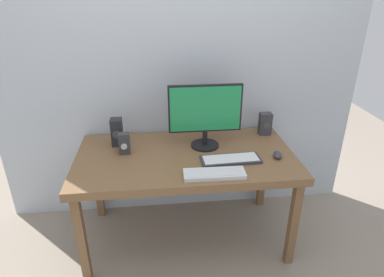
# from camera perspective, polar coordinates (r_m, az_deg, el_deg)

# --- Properties ---
(ground_plane) EXTENTS (6.00, 6.00, 0.00)m
(ground_plane) POSITION_cam_1_polar(r_m,az_deg,el_deg) (2.70, -1.00, -16.23)
(ground_plane) COLOR gray
(wall_back) EXTENTS (2.82, 0.04, 3.00)m
(wall_back) POSITION_cam_1_polar(r_m,az_deg,el_deg) (2.48, -2.27, 18.51)
(wall_back) COLOR #B2BCC6
(wall_back) RESTS_ON ground_plane
(desk) EXTENTS (1.50, 0.80, 0.71)m
(desk) POSITION_cam_1_polar(r_m,az_deg,el_deg) (2.33, -1.12, -4.16)
(desk) COLOR brown
(desk) RESTS_ON ground_plane
(monitor) EXTENTS (0.51, 0.20, 0.45)m
(monitor) POSITION_cam_1_polar(r_m,az_deg,el_deg) (2.32, 2.28, 4.32)
(monitor) COLOR black
(monitor) RESTS_ON desk
(keyboard_primary) EXTENTS (0.40, 0.17, 0.02)m
(keyboard_primary) POSITION_cam_1_polar(r_m,az_deg,el_deg) (2.23, 6.63, -3.58)
(keyboard_primary) COLOR #333338
(keyboard_primary) RESTS_ON desk
(keyboard_secondary) EXTENTS (0.38, 0.13, 0.03)m
(keyboard_secondary) POSITION_cam_1_polar(r_m,az_deg,el_deg) (2.05, 3.86, -6.05)
(keyboard_secondary) COLOR silver
(keyboard_secondary) RESTS_ON desk
(mouse) EXTENTS (0.08, 0.11, 0.04)m
(mouse) POSITION_cam_1_polar(r_m,az_deg,el_deg) (2.32, 14.44, -2.70)
(mouse) COLOR #333338
(mouse) RESTS_ON desk
(speaker_right) EXTENTS (0.09, 0.08, 0.17)m
(speaker_right) POSITION_cam_1_polar(r_m,az_deg,el_deg) (2.63, 12.40, 2.48)
(speaker_right) COLOR #333338
(speaker_right) RESTS_ON desk
(speaker_left) EXTENTS (0.08, 0.09, 0.20)m
(speaker_left) POSITION_cam_1_polar(r_m,az_deg,el_deg) (2.45, -12.73, 1.07)
(speaker_left) COLOR #232328
(speaker_left) RESTS_ON desk
(audio_controller) EXTENTS (0.07, 0.07, 0.15)m
(audio_controller) POSITION_cam_1_polar(r_m,az_deg,el_deg) (2.33, -11.51, -0.84)
(audio_controller) COLOR #333338
(audio_controller) RESTS_ON desk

